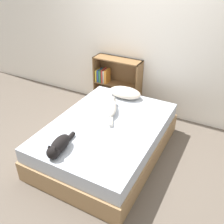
{
  "coord_description": "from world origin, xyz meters",
  "views": [
    {
      "loc": [
        1.31,
        -2.3,
        2.27
      ],
      "look_at": [
        0.0,
        0.14,
        0.56
      ],
      "focal_mm": 40.0,
      "sensor_mm": 36.0,
      "label": 1
    }
  ],
  "objects_px": {
    "bed": "(107,138)",
    "bookshelf": "(116,82)",
    "pillow": "(125,93)",
    "cat_light": "(111,107)",
    "cat_dark": "(59,146)"
  },
  "relations": [
    {
      "from": "pillow",
      "to": "cat_light",
      "type": "bearing_deg",
      "value": -88.32
    },
    {
      "from": "pillow",
      "to": "bed",
      "type": "bearing_deg",
      "value": -81.52
    },
    {
      "from": "pillow",
      "to": "cat_dark",
      "type": "bearing_deg",
      "value": -93.11
    },
    {
      "from": "bed",
      "to": "cat_dark",
      "type": "distance_m",
      "value": 0.81
    },
    {
      "from": "bed",
      "to": "cat_dark",
      "type": "height_order",
      "value": "cat_dark"
    },
    {
      "from": "cat_light",
      "to": "cat_dark",
      "type": "relative_size",
      "value": 1.16
    },
    {
      "from": "bed",
      "to": "bookshelf",
      "type": "distance_m",
      "value": 1.32
    },
    {
      "from": "bed",
      "to": "bookshelf",
      "type": "bearing_deg",
      "value": 111.87
    },
    {
      "from": "cat_dark",
      "to": "bookshelf",
      "type": "relative_size",
      "value": 0.56
    },
    {
      "from": "cat_dark",
      "to": "bed",
      "type": "bearing_deg",
      "value": 158.03
    },
    {
      "from": "cat_light",
      "to": "bookshelf",
      "type": "bearing_deg",
      "value": -4.19
    },
    {
      "from": "cat_light",
      "to": "pillow",
      "type": "bearing_deg",
      "value": -25.8
    },
    {
      "from": "bed",
      "to": "bookshelf",
      "type": "relative_size",
      "value": 2.14
    },
    {
      "from": "cat_dark",
      "to": "bookshelf",
      "type": "xyz_separation_m",
      "value": [
        -0.29,
        1.92,
        -0.08
      ]
    },
    {
      "from": "bed",
      "to": "cat_light",
      "type": "xyz_separation_m",
      "value": [
        -0.1,
        0.32,
        0.3
      ]
    }
  ]
}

